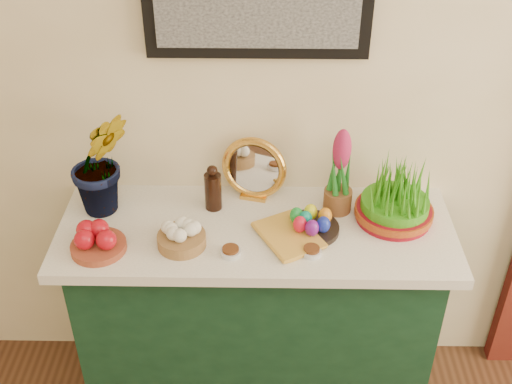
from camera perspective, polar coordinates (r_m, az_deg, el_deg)
sideboard at (r=2.59m, az=0.02°, el=-11.12°), size 1.30×0.45×0.85m
tablecloth at (r=2.29m, az=0.02°, el=-3.38°), size 1.40×0.55×0.04m
hyacinth_green at (r=2.28m, az=-13.85°, el=3.93°), size 0.33×0.31×0.53m
apple_bowl at (r=2.21m, az=-13.90°, el=-4.21°), size 0.19×0.19×0.09m
garlic_basket at (r=2.18m, az=-6.65°, el=-3.94°), size 0.18×0.18×0.09m
vinegar_cruet at (r=2.32m, az=-3.84°, el=0.23°), size 0.06×0.06×0.18m
mirror at (r=2.36m, az=-0.18°, el=2.05°), size 0.25×0.11×0.25m
book at (r=2.18m, az=0.93°, el=-4.51°), size 0.25×0.28×0.03m
spice_dish_left at (r=2.15m, az=-2.27°, el=-5.31°), size 0.07×0.07×0.03m
spice_dish_right at (r=2.15m, az=4.95°, el=-5.26°), size 0.07×0.07×0.03m
egg_plate at (r=2.24m, az=4.87°, el=-2.82°), size 0.23×0.23×0.08m
hyacinth_pink at (r=2.28m, az=7.45°, el=1.50°), size 0.10×0.10×0.34m
wheatgrass_sabzeh at (r=2.30m, az=12.34°, el=-0.36°), size 0.28×0.28×0.23m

